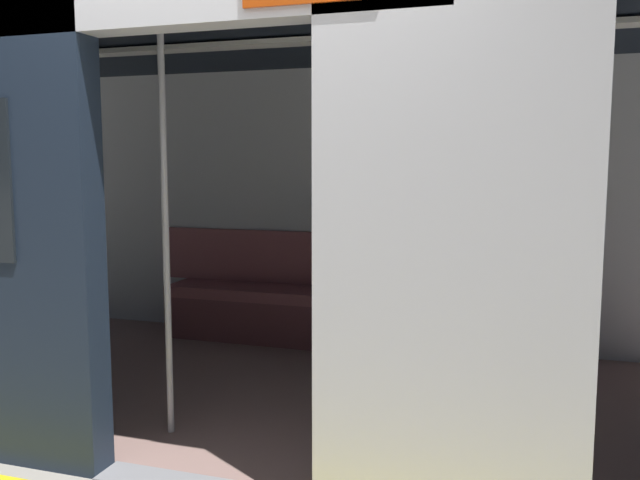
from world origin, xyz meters
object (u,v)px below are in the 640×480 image
(book, at_px, (442,296))
(grab_pole_door, at_px, (166,232))
(grab_pole_far, at_px, (347,235))
(handbag, at_px, (339,282))
(train_car, at_px, (287,146))
(bench_seat, at_px, (346,306))
(person_seated, at_px, (381,269))

(book, bearing_deg, grab_pole_door, 77.34)
(grab_pole_door, xyz_separation_m, grab_pole_far, (-0.96, -0.14, 0.00))
(handbag, height_order, grab_pole_door, grab_pole_door)
(train_car, relative_size, handbag, 24.62)
(bench_seat, relative_size, book, 14.03)
(train_car, bearing_deg, person_seated, -109.10)
(bench_seat, relative_size, grab_pole_far, 1.39)
(person_seated, bearing_deg, book, -165.55)
(grab_pole_far, bearing_deg, handbag, -72.64)
(train_car, distance_m, grab_pole_far, 0.96)
(person_seated, bearing_deg, train_car, 70.90)
(person_seated, bearing_deg, grab_pole_far, 96.59)
(book, bearing_deg, bench_seat, 24.35)
(person_seated, relative_size, grab_pole_far, 0.53)
(grab_pole_far, bearing_deg, train_car, -48.75)
(handbag, bearing_deg, train_car, 89.73)
(grab_pole_door, bearing_deg, book, -122.02)
(train_car, xyz_separation_m, bench_seat, (-0.08, -1.10, -1.23))
(handbag, height_order, book, handbag)
(bench_seat, bearing_deg, train_car, 85.88)
(grab_pole_door, bearing_deg, bench_seat, -104.26)
(bench_seat, distance_m, grab_pole_far, 1.96)
(train_car, bearing_deg, book, -125.06)
(train_car, xyz_separation_m, person_seated, (-0.36, -1.05, -0.91))
(train_car, distance_m, person_seated, 1.43)
(train_car, height_order, grab_pole_door, train_car)
(grab_pole_door, bearing_deg, person_seated, -112.62)
(handbag, distance_m, book, 0.82)
(grab_pole_far, bearing_deg, book, -98.22)
(person_seated, height_order, handbag, person_seated)
(handbag, bearing_deg, grab_pole_far, 107.36)
(train_car, bearing_deg, handbag, -90.27)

